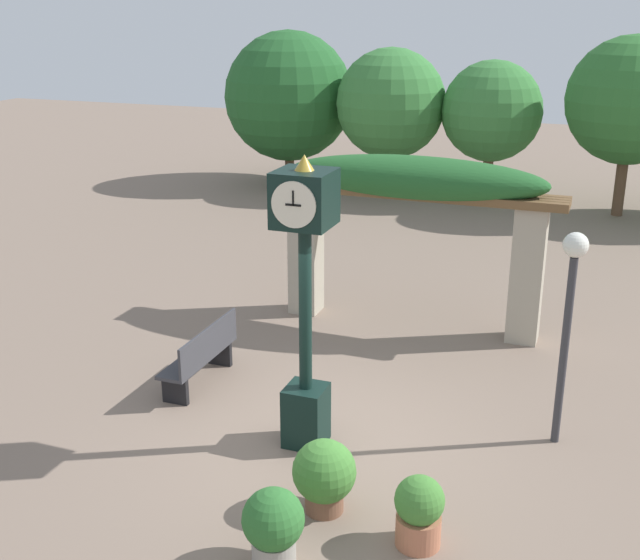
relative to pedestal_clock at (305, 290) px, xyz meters
The scene contains 9 objects.
ground_plane 2.05m from the pedestal_clock, 24.95° to the left, with size 60.00×60.00×0.00m, color #7F6B5B.
pedestal_clock is the anchor object (origin of this frame).
pergola 4.28m from the pedestal_clock, 86.87° to the left, with size 4.89×1.10×2.90m.
potted_plant_near_left 2.14m from the pedestal_clock, 60.80° to the right, with size 0.69×0.69×0.83m.
potted_plant_near_right 2.83m from the pedestal_clock, 39.23° to the right, with size 0.51×0.51×0.78m.
potted_plant_far_left 2.80m from the pedestal_clock, 76.59° to the right, with size 0.62×0.62×0.82m.
park_bench 2.76m from the pedestal_clock, 152.95° to the left, with size 0.42×1.66×0.89m.
lamp_post 3.13m from the pedestal_clock, 21.15° to the left, with size 0.30×0.30×2.73m.
tree_line 13.92m from the pedestal_clock, 90.98° to the left, with size 16.18×4.25×4.78m.
Camera 1 is at (3.01, -8.33, 5.22)m, focal length 45.00 mm.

